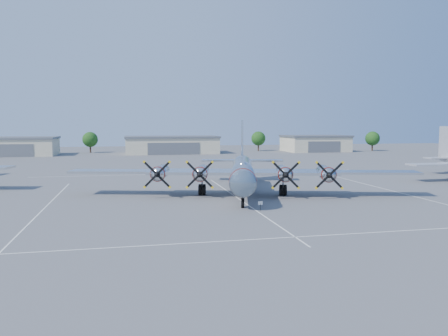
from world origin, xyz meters
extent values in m
plane|color=#4E4E50|center=(0.00, 0.00, 0.00)|extent=(260.00, 260.00, 0.00)
cube|color=silver|center=(-22.00, -5.00, 0.01)|extent=(0.15, 40.00, 0.01)
cube|color=silver|center=(0.00, -5.00, 0.01)|extent=(0.15, 40.00, 0.01)
cube|color=silver|center=(22.00, -5.00, 0.01)|extent=(0.15, 40.00, 0.01)
cube|color=silver|center=(0.00, -22.00, 0.01)|extent=(60.00, 0.15, 0.01)
cube|color=silver|center=(0.00, 25.00, 0.01)|extent=(60.00, 0.15, 0.01)
cube|color=#C0BA98|center=(-45.00, 82.00, 2.40)|extent=(22.00, 14.00, 4.80)
cube|color=slate|center=(-45.00, 82.00, 5.10)|extent=(22.60, 14.60, 0.60)
cube|color=slate|center=(-45.00, 74.95, 1.80)|extent=(12.10, 0.20, 3.60)
cube|color=#C0BA98|center=(0.00, 82.00, 2.40)|extent=(28.00, 14.00, 4.80)
cube|color=slate|center=(0.00, 82.00, 5.10)|extent=(28.60, 14.60, 0.60)
cube|color=slate|center=(0.00, 74.95, 1.80)|extent=(15.40, 0.20, 3.60)
cube|color=#C0BA98|center=(48.00, 82.00, 2.40)|extent=(20.00, 14.00, 4.80)
cube|color=slate|center=(48.00, 82.00, 5.10)|extent=(20.60, 14.60, 0.60)
cube|color=slate|center=(48.00, 74.95, 1.80)|extent=(11.00, 0.20, 3.60)
cylinder|color=#382619|center=(-25.00, 90.00, 1.40)|extent=(0.50, 0.50, 2.80)
sphere|color=#174012|center=(-25.00, 90.00, 4.24)|extent=(4.80, 4.80, 4.80)
cylinder|color=#382619|center=(30.00, 88.00, 1.40)|extent=(0.50, 0.50, 2.80)
sphere|color=#174012|center=(30.00, 88.00, 4.24)|extent=(4.80, 4.80, 4.80)
cylinder|color=#382619|center=(68.00, 80.00, 1.40)|extent=(0.50, 0.50, 2.80)
sphere|color=#174012|center=(68.00, 80.00, 4.24)|extent=(4.80, 4.80, 4.80)
cylinder|color=black|center=(0.43, -11.04, 0.38)|extent=(0.06, 0.06, 0.76)
cube|color=white|center=(0.43, -11.04, 0.81)|extent=(0.52, 0.14, 0.38)
camera|label=1|loc=(-12.89, -54.32, 9.04)|focal=35.00mm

